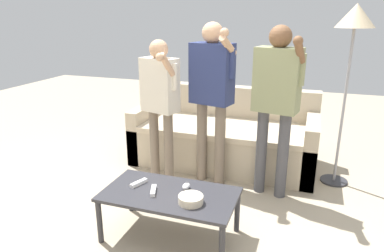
# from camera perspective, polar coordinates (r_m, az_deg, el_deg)

# --- Properties ---
(ground_plane) EXTENTS (12.00, 12.00, 0.00)m
(ground_plane) POSITION_cam_1_polar(r_m,az_deg,el_deg) (3.16, -0.73, -15.36)
(ground_plane) COLOR tan
(couch) EXTENTS (2.10, 0.96, 0.86)m
(couch) POSITION_cam_1_polar(r_m,az_deg,el_deg) (4.25, 5.34, -1.85)
(couch) COLOR #B7A88E
(couch) RESTS_ON ground
(coffee_table) EXTENTS (1.05, 0.56, 0.39)m
(coffee_table) POSITION_cam_1_polar(r_m,az_deg,el_deg) (2.82, -3.63, -11.55)
(coffee_table) COLOR #2D2D33
(coffee_table) RESTS_ON ground
(snack_bowl) EXTENTS (0.19, 0.19, 0.06)m
(snack_bowl) POSITION_cam_1_polar(r_m,az_deg,el_deg) (2.64, -0.20, -11.79)
(snack_bowl) COLOR beige
(snack_bowl) RESTS_ON coffee_table
(game_remote_nunchuk) EXTENTS (0.06, 0.09, 0.05)m
(game_remote_nunchuk) POSITION_cam_1_polar(r_m,az_deg,el_deg) (2.84, -0.95, -9.71)
(game_remote_nunchuk) COLOR white
(game_remote_nunchuk) RESTS_ON coffee_table
(floor_lamp) EXTENTS (0.36, 0.36, 1.82)m
(floor_lamp) POSITION_cam_1_polar(r_m,az_deg,el_deg) (3.75, 24.79, 14.12)
(floor_lamp) COLOR #2D2D33
(floor_lamp) RESTS_ON ground
(player_left) EXTENTS (0.42, 0.43, 1.49)m
(player_left) POSITION_cam_1_polar(r_m,az_deg,el_deg) (3.56, -5.23, 4.88)
(player_left) COLOR #756656
(player_left) RESTS_ON ground
(player_center) EXTENTS (0.48, 0.41, 1.65)m
(player_center) POSITION_cam_1_polar(r_m,az_deg,el_deg) (3.51, 3.20, 6.50)
(player_center) COLOR #756656
(player_center) RESTS_ON ground
(player_right) EXTENTS (0.47, 0.41, 1.63)m
(player_right) POSITION_cam_1_polar(r_m,az_deg,el_deg) (3.33, 13.49, 5.20)
(player_right) COLOR #47474C
(player_right) RESTS_ON ground
(game_remote_wand_near) EXTENTS (0.09, 0.16, 0.03)m
(game_remote_wand_near) POSITION_cam_1_polar(r_m,az_deg,el_deg) (2.94, -8.62, -9.11)
(game_remote_wand_near) COLOR white
(game_remote_wand_near) RESTS_ON coffee_table
(game_remote_wand_far) EXTENTS (0.09, 0.16, 0.03)m
(game_remote_wand_far) POSITION_cam_1_polar(r_m,az_deg,el_deg) (2.81, -6.27, -10.35)
(game_remote_wand_far) COLOR white
(game_remote_wand_far) RESTS_ON coffee_table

